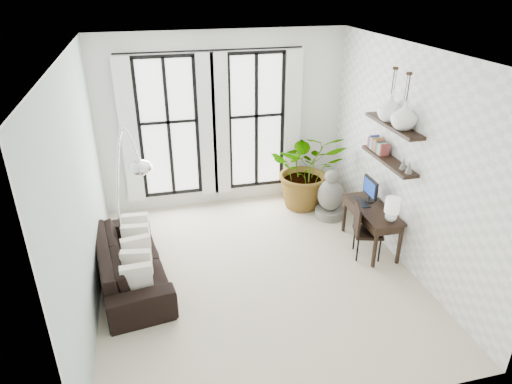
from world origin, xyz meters
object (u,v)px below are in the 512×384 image
object	(u,v)px
desk	(374,212)
desk_chair	(363,227)
plant	(307,168)
buddha	(331,197)
arc_lamp	(127,167)
sofa	(131,261)

from	to	relation	value
desk	desk_chair	world-z (taller)	desk
plant	desk_chair	bearing A→B (deg)	-81.44
plant	desk_chair	size ratio (longest dim) A/B	1.72
plant	buddha	distance (m)	0.71
desk_chair	buddha	distance (m)	1.31
arc_lamp	buddha	distance (m)	3.74
desk	arc_lamp	bearing A→B (deg)	175.30
desk_chair	buddha	size ratio (longest dim) A/B	0.94
sofa	plant	world-z (taller)	plant
desk	arc_lamp	size ratio (longest dim) A/B	0.53
plant	desk	world-z (taller)	plant
sofa	buddha	size ratio (longest dim) A/B	2.35
desk_chair	buddha	bearing A→B (deg)	106.45
sofa	desk	bearing A→B (deg)	-98.76
sofa	arc_lamp	size ratio (longest dim) A/B	0.99
plant	desk_chair	xyz separation A→B (m)	(0.28, -1.85, -0.26)
plant	desk	bearing A→B (deg)	-73.13
arc_lamp	sofa	bearing A→B (deg)	-113.90
plant	buddha	xyz separation A→B (m)	(0.28, -0.55, -0.37)
plant	buddha	world-z (taller)	plant
buddha	sofa	bearing A→B (deg)	-162.67
plant	arc_lamp	size ratio (longest dim) A/B	0.68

